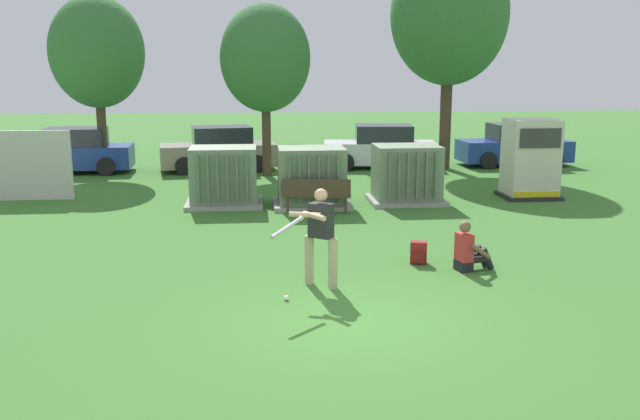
% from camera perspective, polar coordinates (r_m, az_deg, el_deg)
% --- Properties ---
extents(ground_plane, '(96.00, 96.00, 0.00)m').
position_cam_1_polar(ground_plane, '(10.60, 2.38, -9.18)').
color(ground_plane, '#3D752D').
extents(transformer_west, '(2.10, 1.70, 1.62)m').
position_cam_1_polar(transformer_west, '(19.22, -7.96, 2.71)').
color(transformer_west, '#9E9B93').
rests_on(transformer_west, ground).
extents(transformer_mid_west, '(2.10, 1.70, 1.62)m').
position_cam_1_polar(transformer_mid_west, '(18.92, -0.70, 2.68)').
color(transformer_mid_west, '#9E9B93').
rests_on(transformer_mid_west, ground).
extents(transformer_mid_east, '(2.10, 1.70, 1.62)m').
position_cam_1_polar(transformer_mid_east, '(19.61, 7.16, 2.91)').
color(transformer_mid_east, '#9E9B93').
rests_on(transformer_mid_east, ground).
extents(generator_enclosure, '(1.60, 1.40, 2.30)m').
position_cam_1_polar(generator_enclosure, '(21.06, 17.00, 4.05)').
color(generator_enclosure, '#262626').
rests_on(generator_enclosure, ground).
extents(park_bench, '(1.84, 0.70, 0.92)m').
position_cam_1_polar(park_bench, '(18.09, -0.28, 1.44)').
color(park_bench, '#4C3828').
rests_on(park_bench, ground).
extents(batter, '(1.18, 1.43, 1.74)m').
position_cam_1_polar(batter, '(11.91, -0.07, -1.88)').
color(batter, tan).
rests_on(batter, ground).
extents(sports_ball, '(0.09, 0.09, 0.09)m').
position_cam_1_polar(sports_ball, '(11.48, -2.80, -7.27)').
color(sports_ball, white).
rests_on(sports_ball, ground).
extents(seated_spectator, '(0.77, 0.62, 0.96)m').
position_cam_1_polar(seated_spectator, '(13.32, 12.19, -3.33)').
color(seated_spectator, black).
rests_on(seated_spectator, ground).
extents(backpack, '(0.36, 0.32, 0.44)m').
position_cam_1_polar(backpack, '(13.63, 8.15, -3.54)').
color(backpack, maroon).
rests_on(backpack, ground).
extents(tree_left, '(3.25, 3.25, 6.20)m').
position_cam_1_polar(tree_left, '(25.67, -17.95, 12.29)').
color(tree_left, '#4C3828').
rests_on(tree_left, ground).
extents(tree_center_left, '(3.08, 3.08, 5.89)m').
position_cam_1_polar(tree_center_left, '(24.14, -4.54, 12.37)').
color(tree_center_left, '#4C3828').
rests_on(tree_center_left, ground).
extents(tree_center_right, '(4.27, 4.27, 8.15)m').
position_cam_1_polar(tree_center_right, '(26.34, 10.64, 15.54)').
color(tree_center_right, '#4C3828').
rests_on(tree_center_right, ground).
extents(parked_car_leftmost, '(4.26, 2.04, 1.62)m').
position_cam_1_polar(parked_car_leftmost, '(26.49, -19.73, 4.54)').
color(parked_car_leftmost, navy).
rests_on(parked_car_leftmost, ground).
extents(parked_car_left_of_center, '(4.41, 2.38, 1.62)m').
position_cam_1_polar(parked_car_left_of_center, '(25.79, -8.33, 4.92)').
color(parked_car_left_of_center, gray).
rests_on(parked_car_left_of_center, ground).
extents(parked_car_right_of_center, '(4.36, 2.26, 1.62)m').
position_cam_1_polar(parked_car_right_of_center, '(26.29, 5.03, 5.13)').
color(parked_car_right_of_center, silver).
rests_on(parked_car_right_of_center, ground).
extents(parked_car_rightmost, '(4.24, 1.99, 1.62)m').
position_cam_1_polar(parked_car_rightmost, '(27.88, 15.79, 5.11)').
color(parked_car_rightmost, navy).
rests_on(parked_car_rightmost, ground).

